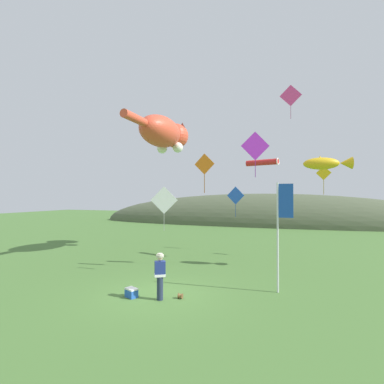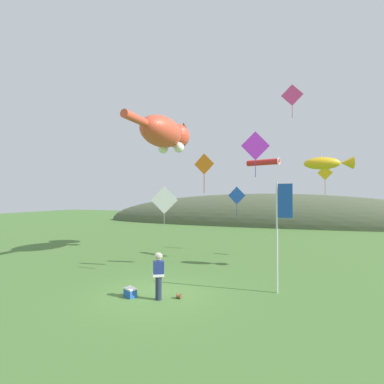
% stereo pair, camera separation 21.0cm
% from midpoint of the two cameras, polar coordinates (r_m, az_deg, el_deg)
% --- Properties ---
extents(ground_plane, '(120.00, 120.00, 0.00)m').
position_cam_midpoint_polar(ground_plane, '(12.75, -6.34, -18.93)').
color(ground_plane, '#477033').
extents(distant_hill_ridge, '(51.08, 11.29, 8.71)m').
position_cam_midpoint_polar(distant_hill_ridge, '(44.06, 13.78, -5.97)').
color(distant_hill_ridge, '#4C563D').
rests_on(distant_hill_ridge, ground).
extents(festival_attendant, '(0.49, 0.44, 1.77)m').
position_cam_midpoint_polar(festival_attendant, '(11.95, -5.87, -15.40)').
color(festival_attendant, '#232D47').
rests_on(festival_attendant, ground).
extents(kite_spool, '(0.16, 0.20, 0.20)m').
position_cam_midpoint_polar(kite_spool, '(12.26, -1.98, -19.17)').
color(kite_spool, olive).
rests_on(kite_spool, ground).
extents(picnic_cooler, '(0.58, 0.50, 0.36)m').
position_cam_midpoint_polar(picnic_cooler, '(12.62, -11.19, -18.24)').
color(picnic_cooler, blue).
rests_on(picnic_cooler, ground).
extents(festival_banner_pole, '(0.66, 0.08, 4.53)m').
position_cam_midpoint_polar(festival_banner_pole, '(12.87, 16.98, -5.21)').
color(festival_banner_pole, silver).
rests_on(festival_banner_pole, ground).
extents(kite_giant_cat, '(2.32, 8.17, 2.48)m').
position_cam_midpoint_polar(kite_giant_cat, '(21.64, -4.84, 11.05)').
color(kite_giant_cat, '#E04C33').
extents(kite_fish_windsock, '(2.50, 1.01, 0.75)m').
position_cam_midpoint_polar(kite_fish_windsock, '(17.43, 24.71, 5.02)').
color(kite_fish_windsock, gold).
extents(kite_tube_streamer, '(2.08, 0.94, 0.44)m').
position_cam_midpoint_polar(kite_tube_streamer, '(18.94, 13.75, 5.51)').
color(kite_tube_streamer, red).
extents(kite_diamond_blue, '(1.30, 0.18, 2.21)m').
position_cam_midpoint_polar(kite_diamond_blue, '(21.91, 8.79, -0.71)').
color(kite_diamond_blue, blue).
extents(kite_diamond_pink, '(1.53, 0.12, 2.43)m').
position_cam_midpoint_polar(kite_diamond_pink, '(23.45, 18.79, 17.06)').
color(kite_diamond_pink, '#E53F8C').
extents(kite_diamond_gold, '(0.88, 0.28, 1.82)m').
position_cam_midpoint_polar(kite_diamond_gold, '(20.49, 24.28, 3.28)').
color(kite_diamond_gold, yellow).
extents(kite_diamond_orange, '(1.04, 0.08, 1.94)m').
position_cam_midpoint_polar(kite_diamond_orange, '(14.71, 2.73, 5.26)').
color(kite_diamond_orange, orange).
extents(kite_diamond_white, '(1.45, 0.40, 2.39)m').
position_cam_midpoint_polar(kite_diamond_white, '(16.31, -4.95, -1.60)').
color(kite_diamond_white, white).
extents(kite_diamond_violet, '(1.44, 0.56, 2.44)m').
position_cam_midpoint_polar(kite_diamond_violet, '(16.42, 12.35, 8.55)').
color(kite_diamond_violet, purple).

